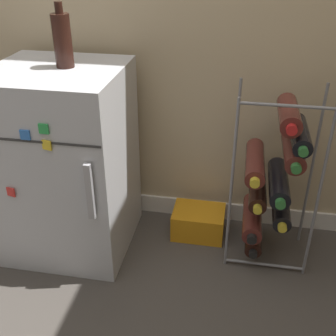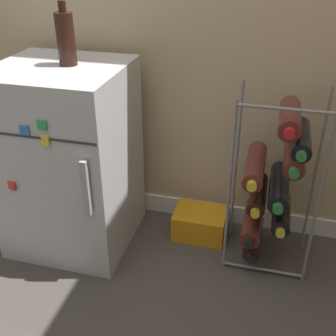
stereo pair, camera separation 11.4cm
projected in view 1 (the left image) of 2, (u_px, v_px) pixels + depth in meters
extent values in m
plane|color=#423D38|center=(153.00, 308.00, 1.60)|extent=(14.00, 14.00, 0.00)
cube|color=silver|center=(179.00, 206.00, 2.12)|extent=(6.85, 0.01, 0.09)
cube|color=#B7BABF|center=(67.00, 163.00, 1.77)|extent=(0.51, 0.48, 0.81)
cube|color=#2D2D2D|center=(32.00, 141.00, 1.46)|extent=(0.50, 0.00, 0.01)
cube|color=#9E9EA3|center=(90.00, 192.00, 1.50)|extent=(0.02, 0.02, 0.22)
cube|color=yellow|center=(47.00, 145.00, 1.45)|extent=(0.04, 0.01, 0.04)
cube|color=blue|center=(25.00, 135.00, 1.45)|extent=(0.04, 0.01, 0.04)
cube|color=red|center=(11.00, 192.00, 1.58)|extent=(0.04, 0.02, 0.04)
cube|color=green|center=(44.00, 129.00, 1.42)|extent=(0.04, 0.01, 0.04)
cylinder|color=slate|center=(231.00, 189.00, 1.64)|extent=(0.01, 0.01, 0.75)
cylinder|color=slate|center=(318.00, 198.00, 1.58)|extent=(0.01, 0.01, 0.75)
cylinder|color=slate|center=(234.00, 163.00, 1.83)|extent=(0.01, 0.01, 0.75)
cylinder|color=slate|center=(312.00, 169.00, 1.77)|extent=(0.01, 0.01, 0.75)
cylinder|color=slate|center=(264.00, 264.00, 1.78)|extent=(0.33, 0.01, 0.01)
cylinder|color=slate|center=(287.00, 106.00, 1.44)|extent=(0.33, 0.01, 0.01)
cylinder|color=black|center=(253.00, 232.00, 1.85)|extent=(0.07, 0.26, 0.07)
cylinder|color=black|center=(253.00, 254.00, 1.73)|extent=(0.03, 0.02, 0.03)
cylinder|color=#56231E|center=(252.00, 218.00, 1.81)|extent=(0.08, 0.27, 0.08)
cylinder|color=black|center=(252.00, 239.00, 1.69)|extent=(0.04, 0.02, 0.04)
cylinder|color=black|center=(281.00, 208.00, 1.76)|extent=(0.07, 0.25, 0.07)
cylinder|color=gold|center=(282.00, 228.00, 1.65)|extent=(0.04, 0.02, 0.04)
cylinder|color=black|center=(257.00, 190.00, 1.74)|extent=(0.07, 0.25, 0.07)
cylinder|color=gold|center=(258.00, 209.00, 1.63)|extent=(0.03, 0.02, 0.03)
cylinder|color=black|center=(279.00, 182.00, 1.71)|extent=(0.08, 0.29, 0.08)
cylinder|color=#2D7033|center=(280.00, 204.00, 1.57)|extent=(0.04, 0.02, 0.04)
cylinder|color=#56231E|center=(255.00, 162.00, 1.68)|extent=(0.08, 0.30, 0.08)
cylinder|color=gold|center=(255.00, 183.00, 1.55)|extent=(0.04, 0.02, 0.04)
cylinder|color=#56231E|center=(293.00, 150.00, 1.63)|extent=(0.08, 0.27, 0.08)
cylinder|color=#2D7033|center=(296.00, 168.00, 1.50)|extent=(0.04, 0.02, 0.04)
cylinder|color=black|center=(300.00, 134.00, 1.59)|extent=(0.07, 0.27, 0.07)
cylinder|color=#2D7033|center=(303.00, 152.00, 1.47)|extent=(0.03, 0.02, 0.03)
cylinder|color=#56231E|center=(289.00, 114.00, 1.56)|extent=(0.08, 0.26, 0.08)
cylinder|color=red|center=(292.00, 130.00, 1.44)|extent=(0.04, 0.02, 0.04)
cube|color=orange|center=(198.00, 222.00, 1.97)|extent=(0.24, 0.18, 0.13)
cylinder|color=black|center=(63.00, 41.00, 1.54)|extent=(0.07, 0.07, 0.19)
cylinder|color=black|center=(59.00, 7.00, 1.48)|extent=(0.03, 0.03, 0.04)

